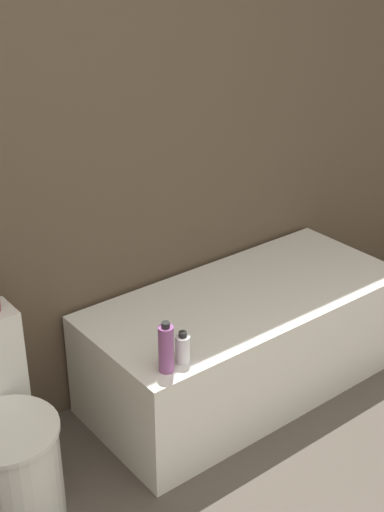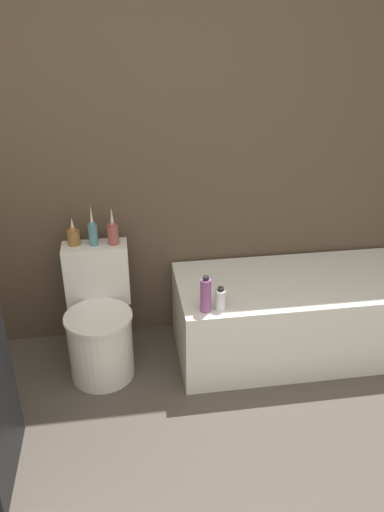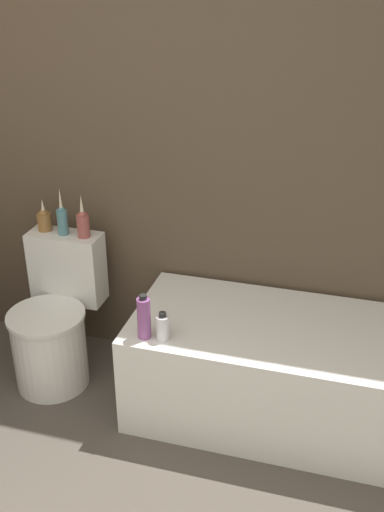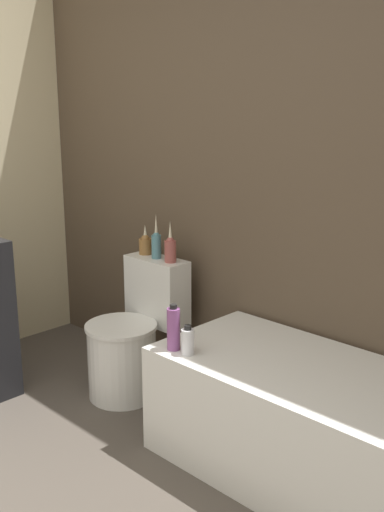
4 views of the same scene
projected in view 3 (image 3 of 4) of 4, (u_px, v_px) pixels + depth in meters
The scene contains 8 objects.
wall_back_tiled at pixel (167, 123), 2.87m from camera, with size 6.40×0.06×2.60m.
bathtub at pixel (292, 373), 2.82m from camera, with size 1.51×0.68×0.51m.
toilet at pixel (55, 325), 3.10m from camera, with size 0.39×0.55×0.74m.
vase_gold at pixel (44, 219), 3.09m from camera, with size 0.07×0.07×0.17m.
vase_silver at pixel (62, 219), 3.03m from camera, with size 0.05×0.05×0.25m.
vase_bronze at pixel (83, 223), 3.00m from camera, with size 0.06×0.06×0.23m.
shampoo_bottle_tall at pixel (144, 318), 2.60m from camera, with size 0.06×0.06×0.21m.
shampoo_bottle_short at pixel (163, 327), 2.60m from camera, with size 0.06×0.06×0.14m.
Camera 3 is at (0.89, -0.66, 2.02)m, focal length 42.00 mm.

